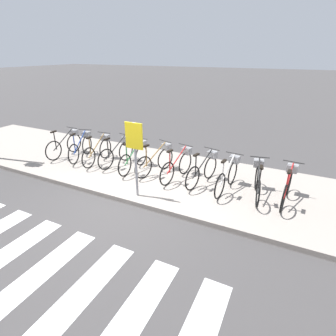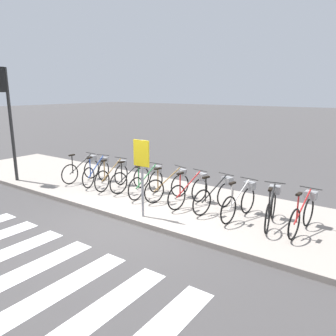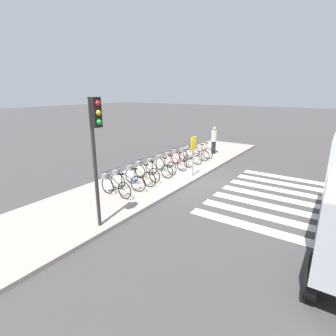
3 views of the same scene
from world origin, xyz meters
name	(u,v)px [view 3 (image 3 of 3)]	position (x,y,z in m)	size (l,w,h in m)	color
ground_plane	(196,181)	(0.00, 0.00, 0.00)	(120.00, 120.00, 0.00)	#423F3F
sidewalk	(164,173)	(0.00, 1.73, 0.06)	(17.77, 3.46, 0.12)	#9E9389
parked_bicycle_0	(114,185)	(-3.43, 1.61, 0.54)	(0.46, 1.52, 0.94)	black
parked_bicycle_1	(125,180)	(-2.77, 1.64, 0.54)	(0.55, 1.48, 0.94)	black
parked_bicycle_2	(138,175)	(-2.04, 1.62, 0.54)	(0.46, 1.52, 0.94)	black
parked_bicycle_3	(146,171)	(-1.39, 1.74, 0.54)	(0.46, 1.51, 0.94)	black
parked_bicycle_4	(157,167)	(-0.70, 1.62, 0.54)	(0.46, 1.52, 0.94)	black
parked_bicycle_5	(164,164)	(-0.01, 1.71, 0.54)	(0.58, 1.47, 0.94)	black
parked_bicycle_6	(174,161)	(0.69, 1.63, 0.54)	(0.46, 1.50, 0.94)	black
parked_bicycle_7	(181,158)	(1.41, 1.67, 0.54)	(0.51, 1.49, 0.94)	black
parked_bicycle_8	(189,155)	(2.07, 1.58, 0.54)	(0.46, 1.51, 0.94)	black
parked_bicycle_9	(195,153)	(2.78, 1.60, 0.54)	(0.47, 1.50, 0.94)	black
parked_bicycle_10	(200,151)	(3.45, 1.62, 0.54)	(0.46, 1.52, 0.94)	black
pedestrian	(214,140)	(4.89, 1.41, 0.98)	(0.34, 0.34, 1.64)	#23232D
traffic_light	(96,137)	(-5.27, 0.24, 2.70)	(0.24, 0.40, 3.59)	#2D2D2D
sign_post	(193,150)	(0.19, 0.29, 1.36)	(0.44, 0.07, 1.81)	#99999E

